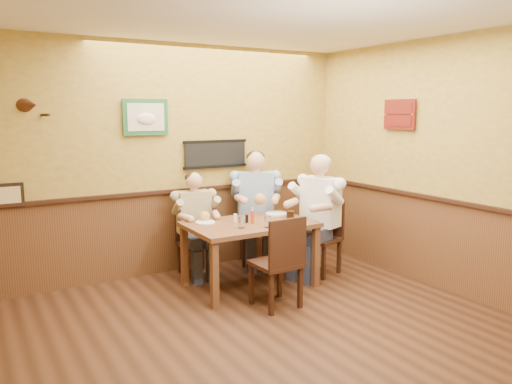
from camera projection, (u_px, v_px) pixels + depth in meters
room at (276, 149)px, 4.08m from camera, size 5.02×5.03×2.81m
dining_table at (250, 230)px, 5.63m from camera, size 1.40×0.90×0.75m
chair_back_left at (195, 243)px, 6.09m from camera, size 0.40×0.40×0.80m
chair_back_right at (255, 228)px, 6.55m from camera, size 0.57×0.57×0.93m
chair_right_end at (320, 237)px, 6.11m from camera, size 0.54×0.54×0.93m
chair_near_side at (276, 261)px, 5.08m from camera, size 0.46×0.46×0.96m
diner_tan_shirt at (194, 229)px, 6.06m from camera, size 0.58×0.58×1.14m
diner_blue_polo at (255, 213)px, 6.51m from camera, size 0.81×0.81×1.34m
diner_white_elder at (320, 221)px, 6.08m from camera, size 0.77×0.77×1.33m
water_glass_left at (241, 223)px, 5.35m from camera, size 0.10×0.10×0.12m
water_glass_mid at (268, 222)px, 5.38m from camera, size 0.09×0.09×0.12m
cola_tumbler at (290, 216)px, 5.69m from camera, size 0.10×0.10×0.12m
hot_sauce_bottle at (252, 216)px, 5.56m from camera, size 0.05×0.05×0.16m
salt_shaker at (235, 218)px, 5.62m from camera, size 0.04×0.04×0.09m
pepper_shaker at (247, 219)px, 5.59m from camera, size 0.04×0.04×0.09m
plate_far_left at (205, 222)px, 5.58m from camera, size 0.27×0.27×0.01m
plate_far_right at (276, 214)px, 6.05m from camera, size 0.33×0.33×0.02m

